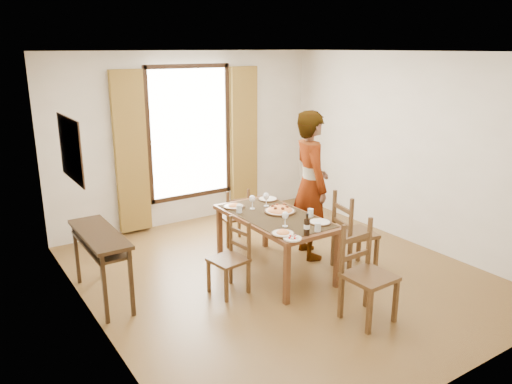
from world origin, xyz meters
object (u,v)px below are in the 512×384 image
console_table (100,242)px  man (311,185)px  pasta_platter (280,208)px  dining_table (275,221)px

console_table → man: bearing=-6.4°
man → pasta_platter: bearing=119.9°
man → pasta_platter: size_ratio=4.95×
console_table → pasta_platter: (2.14, -0.43, 0.12)m
pasta_platter → man: bearing=12.0°
man → pasta_platter: man is taller
console_table → man: (2.73, -0.30, 0.31)m
dining_table → pasta_platter: 0.18m
dining_table → pasta_platter: size_ratio=4.05×
console_table → dining_table: size_ratio=0.74×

